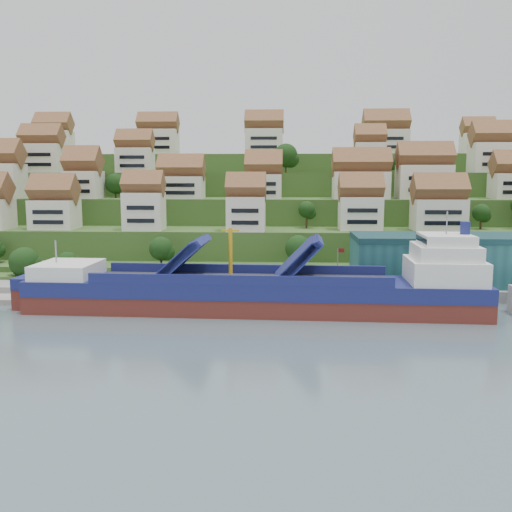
{
  "coord_description": "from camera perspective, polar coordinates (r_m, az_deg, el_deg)",
  "views": [
    {
      "loc": [
        7.36,
        -100.6,
        24.34
      ],
      "look_at": [
        1.82,
        14.0,
        8.0
      ],
      "focal_mm": 40.0,
      "sensor_mm": 36.0,
      "label": 1
    }
  ],
  "objects": [
    {
      "name": "ground",
      "position": [
        103.77,
        -1.39,
        -5.46
      ],
      "size": [
        300.0,
        300.0,
        0.0
      ],
      "primitive_type": "plane",
      "color": "slate",
      "rests_on": "ground"
    },
    {
      "name": "quay",
      "position": [
        118.59,
        8.84,
        -3.29
      ],
      "size": [
        180.0,
        14.0,
        2.2
      ],
      "primitive_type": "cube",
      "color": "gray",
      "rests_on": "ground"
    },
    {
      "name": "hillside",
      "position": [
        204.75,
        0.7,
        4.27
      ],
      "size": [
        260.0,
        128.0,
        31.0
      ],
      "color": "#2D4C1E",
      "rests_on": "ground"
    },
    {
      "name": "hillside_village",
      "position": [
        160.56,
        0.28,
        7.97
      ],
      "size": [
        158.67,
        63.82,
        28.17
      ],
      "color": "silver",
      "rests_on": "ground"
    },
    {
      "name": "hillside_trees",
      "position": [
        147.71,
        -4.7,
        5.16
      ],
      "size": [
        141.01,
        62.82,
        31.32
      ],
      "color": "#193C14",
      "rests_on": "ground"
    },
    {
      "name": "warehouse",
      "position": [
        126.95,
        23.32,
        -0.32
      ],
      "size": [
        60.0,
        15.0,
        10.0
      ],
      "primitive_type": "cube",
      "color": "#245F64",
      "rests_on": "quay"
    },
    {
      "name": "flagpole",
      "position": [
        112.49,
        8.22,
        -0.91
      ],
      "size": [
        1.28,
        0.16,
        8.0
      ],
      "color": "gray",
      "rests_on": "quay"
    },
    {
      "name": "cargo_ship",
      "position": [
        102.32,
        1.05,
        -3.7
      ],
      "size": [
        81.55,
        15.48,
        18.04
      ],
      "rotation": [
        0.0,
        0.0,
        -0.04
      ],
      "color": "maroon",
      "rests_on": "ground"
    }
  ]
}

